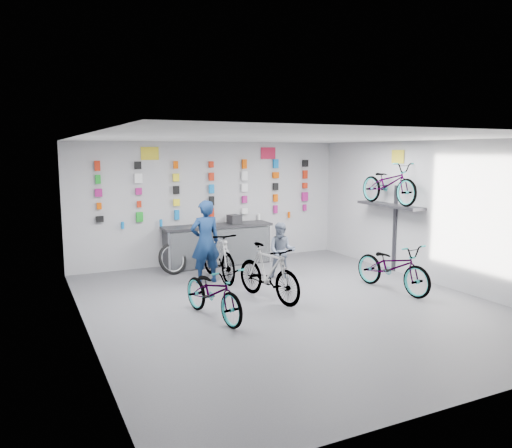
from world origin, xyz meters
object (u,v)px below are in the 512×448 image
bike_service (218,255)px  clerk (205,242)px  bike_center (268,272)px  counter (218,245)px  bike_right (393,267)px  customer (282,251)px  bike_left (213,292)px

bike_service → clerk: size_ratio=1.04×
bike_center → bike_service: (-0.30, 1.80, 0.02)m
counter → bike_right: size_ratio=1.44×
bike_right → bike_service: (-2.83, 2.31, 0.06)m
counter → customer: size_ratio=2.17×
counter → bike_service: bearing=-111.1°
counter → customer: bearing=-68.1°
bike_left → bike_service: bike_service is taller
counter → bike_center: bike_center is taller
bike_service → customer: customer is taller
bike_left → bike_center: bike_center is taller
counter → bike_left: bearing=-112.4°
bike_service → customer: (1.27, -0.55, 0.07)m
bike_right → bike_left: bearing=173.2°
counter → bike_left: 3.96m
bike_center → bike_right: (2.52, -0.52, -0.04)m
bike_center → bike_service: 1.82m
bike_center → customer: size_ratio=1.41×
bike_left → customer: customer is taller
bike_right → clerk: size_ratio=1.06×
customer → bike_service: bearing=-171.0°
bike_service → clerk: 0.47m
bike_left → bike_service: (1.00, 2.33, 0.10)m
bike_left → bike_service: 2.54m
clerk → customer: (1.59, -0.45, -0.26)m
clerk → customer: clerk is taller
clerk → counter: bearing=-120.8°
bike_right → bike_center: bearing=161.3°
bike_left → bike_right: 3.83m
bike_left → clerk: 2.38m
bike_center → bike_service: bearing=87.1°
clerk → bike_service: bearing=-164.4°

